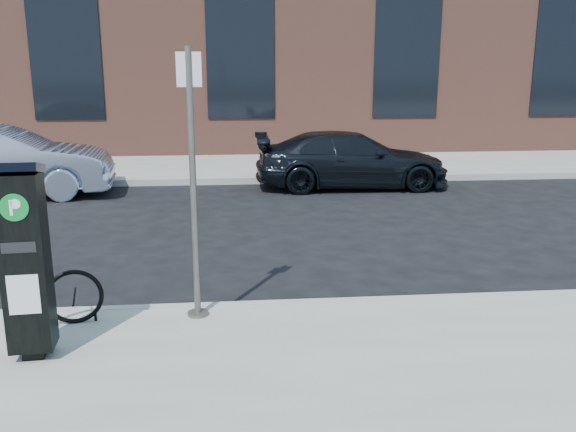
{
  "coord_description": "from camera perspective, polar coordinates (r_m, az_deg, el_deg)",
  "views": [
    {
      "loc": [
        -0.32,
        -6.55,
        2.78
      ],
      "look_at": [
        0.34,
        0.5,
        1.04
      ],
      "focal_mm": 38.0,
      "sensor_mm": 36.0,
      "label": 1
    }
  ],
  "objects": [
    {
      "name": "ground",
      "position": [
        7.12,
        -2.35,
        -9.15
      ],
      "size": [
        120.0,
        120.0,
        0.0
      ],
      "primitive_type": "plane",
      "color": "black",
      "rests_on": "ground"
    },
    {
      "name": "bike_rack",
      "position": [
        6.79,
        -19.36,
        -7.17
      ],
      "size": [
        0.59,
        0.16,
        0.59
      ],
      "rotation": [
        0.0,
        0.0,
        0.19
      ],
      "color": "black",
      "rests_on": "sidewalk_near"
    },
    {
      "name": "parking_kiosk",
      "position": [
        5.96,
        -23.38,
        -3.74
      ],
      "size": [
        0.45,
        0.41,
        1.85
      ],
      "rotation": [
        0.0,
        0.0,
        0.08
      ],
      "color": "black",
      "rests_on": "sidewalk_near"
    },
    {
      "name": "sidewalk_far",
      "position": [
        20.73,
        -4.41,
        6.31
      ],
      "size": [
        60.0,
        12.0,
        0.15
      ],
      "primitive_type": "cube",
      "color": "gray",
      "rests_on": "ground"
    },
    {
      "name": "car_dark",
      "position": [
        14.39,
        5.95,
        5.26
      ],
      "size": [
        4.51,
        1.87,
        1.3
      ],
      "primitive_type": "imported",
      "rotation": [
        0.0,
        0.0,
        1.56
      ],
      "color": "black",
      "rests_on": "ground"
    },
    {
      "name": "curb_near",
      "position": [
        7.08,
        -2.35,
        -8.66
      ],
      "size": [
        60.0,
        0.12,
        0.16
      ],
      "primitive_type": "cube",
      "color": "#9E9B93",
      "rests_on": "ground"
    },
    {
      "name": "building",
      "position": [
        23.59,
        -4.74,
        17.13
      ],
      "size": [
        28.0,
        10.05,
        8.25
      ],
      "color": "brown",
      "rests_on": "ground"
    },
    {
      "name": "curb_far",
      "position": [
        14.82,
        -3.99,
        3.3
      ],
      "size": [
        60.0,
        0.12,
        0.16
      ],
      "primitive_type": "cube",
      "color": "#9E9B93",
      "rests_on": "ground"
    },
    {
      "name": "sign_pole",
      "position": [
        6.38,
        -8.86,
        2.57
      ],
      "size": [
        0.25,
        0.23,
        2.83
      ],
      "rotation": [
        0.0,
        0.0,
        0.17
      ],
      "color": "#4C4843",
      "rests_on": "sidewalk_near"
    }
  ]
}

